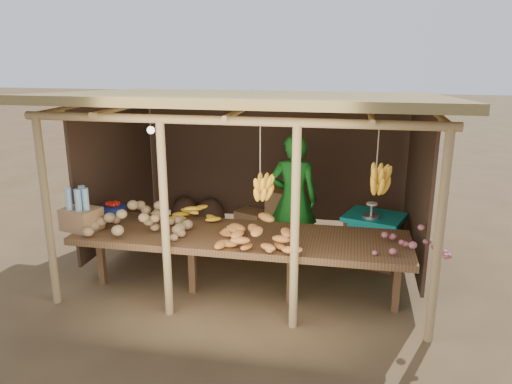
# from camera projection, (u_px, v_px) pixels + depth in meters

# --- Properties ---
(ground) EXTENTS (60.00, 60.00, 0.00)m
(ground) POSITION_uv_depth(u_px,v_px,m) (256.00, 265.00, 6.93)
(ground) COLOR brown
(ground) RESTS_ON ground
(stall_structure) EXTENTS (4.70, 3.50, 2.43)m
(stall_structure) POSITION_uv_depth(u_px,v_px,m) (263.00, 127.00, 6.41)
(stall_structure) COLOR tan
(stall_structure) RESTS_ON ground
(counter) EXTENTS (3.90, 1.05, 0.80)m
(counter) POSITION_uv_depth(u_px,v_px,m) (240.00, 239.00, 5.83)
(counter) COLOR brown
(counter) RESTS_ON ground
(potato_heap) EXTENTS (1.19, 0.77, 0.37)m
(potato_heap) POSITION_uv_depth(u_px,v_px,m) (139.00, 217.00, 5.85)
(potato_heap) COLOR #99784F
(potato_heap) RESTS_ON counter
(sweet_potato_heap) EXTENTS (1.20, 0.99, 0.36)m
(sweet_potato_heap) POSITION_uv_depth(u_px,v_px,m) (266.00, 230.00, 5.44)
(sweet_potato_heap) COLOR #C67533
(sweet_potato_heap) RESTS_ON counter
(onion_heap) EXTENTS (0.82, 0.54, 0.36)m
(onion_heap) POSITION_uv_depth(u_px,v_px,m) (412.00, 236.00, 5.27)
(onion_heap) COLOR #AB535F
(onion_heap) RESTS_ON counter
(banana_pile) EXTENTS (0.66, 0.53, 0.35)m
(banana_pile) POSITION_uv_depth(u_px,v_px,m) (201.00, 206.00, 6.30)
(banana_pile) COLOR yellow
(banana_pile) RESTS_ON counter
(tomato_basin) EXTENTS (0.34, 0.34, 0.18)m
(tomato_basin) POSITION_uv_depth(u_px,v_px,m) (113.00, 210.00, 6.47)
(tomato_basin) COLOR navy
(tomato_basin) RESTS_ON counter
(bottle_box) EXTENTS (0.48, 0.42, 0.52)m
(bottle_box) POSITION_uv_depth(u_px,v_px,m) (81.00, 213.00, 5.93)
(bottle_box) COLOR #A17148
(bottle_box) RESTS_ON counter
(vendor) EXTENTS (0.70, 0.51, 1.81)m
(vendor) POSITION_uv_depth(u_px,v_px,m) (293.00, 199.00, 6.82)
(vendor) COLOR #186D1D
(vendor) RESTS_ON ground
(tarp_crate) EXTENTS (0.93, 0.86, 0.91)m
(tarp_crate) POSITION_uv_depth(u_px,v_px,m) (373.00, 237.00, 6.90)
(tarp_crate) COLOR brown
(tarp_crate) RESTS_ON ground
(carton_stack) EXTENTS (1.05, 0.49, 0.73)m
(carton_stack) POSITION_uv_depth(u_px,v_px,m) (272.00, 216.00, 7.97)
(carton_stack) COLOR #A17148
(carton_stack) RESTS_ON ground
(burlap_sacks) EXTENTS (0.91, 0.48, 0.65)m
(burlap_sacks) POSITION_uv_depth(u_px,v_px,m) (198.00, 213.00, 8.21)
(burlap_sacks) COLOR #422C1F
(burlap_sacks) RESTS_ON ground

